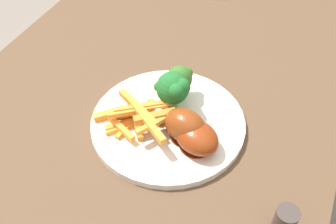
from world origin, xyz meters
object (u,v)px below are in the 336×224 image
broccoli_floret_middle (169,91)px  dining_table (152,141)px  broccoli_floret_back (181,79)px  dinner_plate (168,123)px  chicken_drumstick_near (183,124)px  broccoli_floret_front (174,89)px  chicken_drumstick_far (194,135)px  pepper_shaker (284,223)px  carrot_fries_pile (138,116)px

broccoli_floret_middle → dining_table: bearing=-112.6°
broccoli_floret_back → dining_table: bearing=-75.4°
dinner_plate → chicken_drumstick_near: bearing=59.6°
broccoli_floret_front → broccoli_floret_middle: broccoli_floret_front is taller
dinner_plate → chicken_drumstick_near: size_ratio=1.93×
dining_table → chicken_drumstick_near: chicken_drumstick_near is taller
broccoli_floret_front → broccoli_floret_back: broccoli_floret_front is taller
chicken_drumstick_far → pepper_shaker: (0.09, 0.16, -0.01)m
carrot_fries_pile → chicken_drumstick_near: size_ratio=1.07×
broccoli_floret_front → pepper_shaker: broccoli_floret_front is taller
broccoli_floret_middle → chicken_drumstick_near: (0.05, 0.04, -0.01)m
dining_table → broccoli_floret_back: 0.18m
dinner_plate → chicken_drumstick_far: size_ratio=1.91×
chicken_drumstick_far → broccoli_floret_back: bearing=-146.3°
dinner_plate → pepper_shaker: pepper_shaker is taller
dinner_plate → chicken_drumstick_far: (0.03, 0.06, 0.03)m
chicken_drumstick_far → pepper_shaker: 0.18m
broccoli_floret_middle → broccoli_floret_front: bearing=78.5°
broccoli_floret_front → chicken_drumstick_far: broccoli_floret_front is taller
broccoli_floret_middle → chicken_drumstick_far: 0.09m
dinner_plate → broccoli_floret_front: (-0.03, -0.00, 0.05)m
chicken_drumstick_near → broccoli_floret_back: bearing=-155.1°
dinner_plate → pepper_shaker: size_ratio=4.80×
dinner_plate → pepper_shaker: 0.24m
dining_table → pepper_shaker: (0.16, 0.27, 0.15)m
dining_table → broccoli_floret_back: broccoli_floret_back is taller
broccoli_floret_front → broccoli_floret_middle: size_ratio=1.26×
broccoli_floret_back → chicken_drumstick_far: bearing=33.7°
dining_table → broccoli_floret_middle: (0.02, 0.05, 0.17)m
broccoli_floret_front → pepper_shaker: bearing=56.5°
broccoli_floret_front → carrot_fries_pile: 0.07m
dinner_plate → pepper_shaker: (0.11, 0.21, 0.02)m
dining_table → dinner_plate: dinner_plate is taller
pepper_shaker → dinner_plate: bearing=-118.3°
chicken_drumstick_far → dining_table: bearing=-124.2°
dinner_plate → broccoli_floret_front: bearing=-176.5°
broccoli_floret_front → broccoli_floret_middle: (-0.00, -0.01, -0.01)m
broccoli_floret_middle → carrot_fries_pile: broccoli_floret_middle is taller
dinner_plate → dining_table: bearing=-130.3°
dining_table → chicken_drumstick_far: size_ratio=8.62×
broccoli_floret_middle → pepper_shaker: (0.14, 0.22, -0.02)m
chicken_drumstick_near → dinner_plate: bearing=-120.4°
broccoli_floret_front → broccoli_floret_back: 0.04m
broccoli_floret_back → chicken_drumstick_near: (0.08, 0.04, -0.01)m
broccoli_floret_back → carrot_fries_pile: size_ratio=0.44×
carrot_fries_pile → chicken_drumstick_near: chicken_drumstick_near is taller
chicken_drumstick_far → pepper_shaker: bearing=61.3°
dining_table → broccoli_floret_front: (0.02, 0.05, 0.18)m
carrot_fries_pile → broccoli_floret_middle: bearing=149.8°
carrot_fries_pile → chicken_drumstick_far: chicken_drumstick_far is taller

